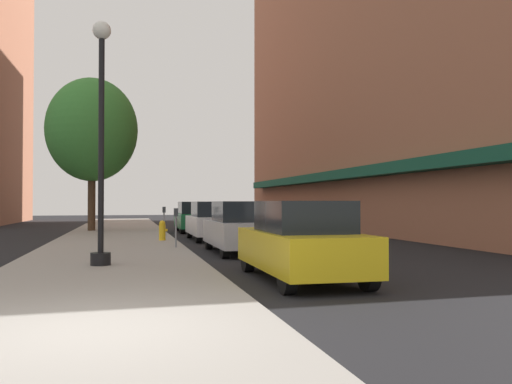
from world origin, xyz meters
name	(u,v)px	position (x,y,z in m)	size (l,w,h in m)	color
ground_plane	(206,237)	(4.00, 18.00, 0.00)	(90.00, 90.00, 0.00)	black
sidewalk_slab	(117,236)	(0.00, 19.00, 0.06)	(4.80, 50.00, 0.12)	gray
building_right_brick	(382,11)	(14.99, 22.00, 12.90)	(6.80, 40.00, 25.85)	#9E6047
lamppost	(101,137)	(-0.16, 6.72, 3.20)	(0.48, 0.48, 5.90)	black
fire_hydrant	(162,230)	(1.82, 14.84, 0.52)	(0.33, 0.26, 0.79)	gold
parking_meter_near	(164,218)	(2.05, 17.43, 0.95)	(0.14, 0.09, 1.31)	slate
parking_meter_far	(176,223)	(2.05, 11.41, 0.95)	(0.14, 0.09, 1.31)	slate
tree_near	(92,130)	(-1.40, 23.21, 5.50)	(4.81, 4.81, 8.16)	#422D1E
car_yellow	(301,242)	(4.00, 3.96, 0.81)	(1.80, 4.30, 1.66)	black
car_silver	(240,228)	(4.00, 10.19, 0.81)	(1.80, 4.30, 1.66)	black
car_white	(212,221)	(4.00, 16.17, 0.81)	(1.80, 4.30, 1.66)	black
car_green	(194,217)	(4.00, 22.60, 0.81)	(1.80, 4.30, 1.66)	black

